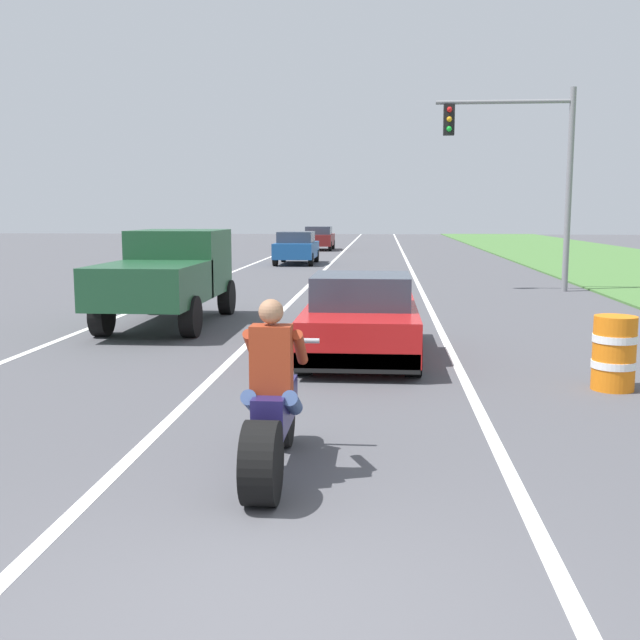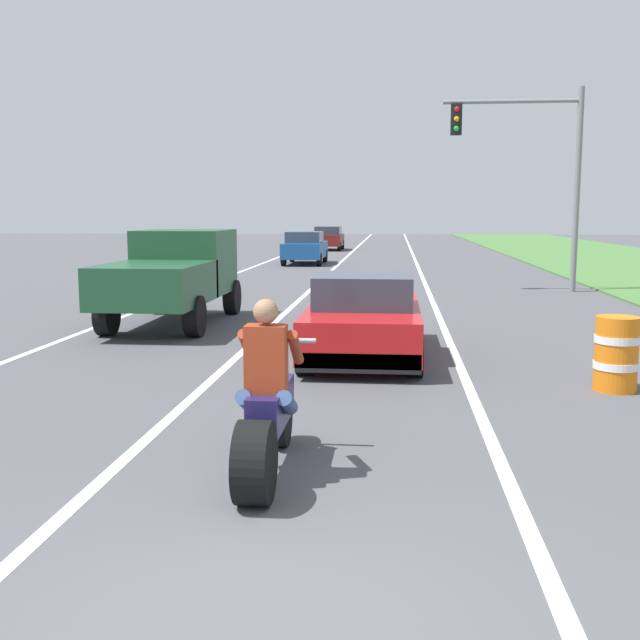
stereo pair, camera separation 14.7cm
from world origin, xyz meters
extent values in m
plane|color=#4C4C51|center=(0.00, 0.00, 0.00)|extent=(160.00, 160.00, 0.00)
cube|color=white|center=(-5.40, 20.00, 0.00)|extent=(0.14, 120.00, 0.01)
cube|color=white|center=(1.80, 20.00, 0.00)|extent=(0.14, 120.00, 0.01)
cube|color=white|center=(-1.80, 20.00, 0.00)|extent=(0.14, 120.00, 0.01)
cylinder|color=black|center=(-0.34, 1.80, 0.35)|extent=(0.28, 0.69, 0.69)
cylinder|color=black|center=(-0.34, 3.35, 0.31)|extent=(0.12, 0.63, 0.63)
cube|color=#1E194C|center=(-0.34, 2.63, 0.61)|extent=(0.28, 1.10, 0.36)
cylinder|color=#B2B2B7|center=(-0.34, 3.27, 0.68)|extent=(0.08, 0.36, 0.73)
cylinder|color=#A5A5AA|center=(-0.34, 3.25, 1.11)|extent=(0.70, 0.05, 0.05)
cube|color=#993319|center=(-0.34, 2.40, 1.09)|extent=(0.36, 0.24, 0.60)
sphere|color=#9E7051|center=(-0.34, 2.40, 1.51)|extent=(0.22, 0.22, 0.22)
cylinder|color=#384C7A|center=(-0.52, 2.43, 0.69)|extent=(0.14, 0.47, 0.32)
cylinder|color=#993319|center=(-0.56, 2.70, 1.14)|extent=(0.10, 0.51, 0.40)
cylinder|color=#384C7A|center=(-0.16, 2.43, 0.69)|extent=(0.14, 0.47, 0.32)
cylinder|color=#993319|center=(-0.12, 2.70, 1.14)|extent=(0.10, 0.51, 0.40)
cube|color=red|center=(0.28, 8.37, 0.53)|extent=(1.80, 4.30, 0.64)
cube|color=#333D4C|center=(0.28, 8.17, 1.11)|extent=(1.56, 1.70, 0.52)
cube|color=black|center=(0.28, 6.32, 0.29)|extent=(1.76, 0.20, 0.28)
cylinder|color=black|center=(-0.52, 9.97, 0.32)|extent=(0.24, 0.64, 0.64)
cylinder|color=black|center=(1.08, 9.97, 0.32)|extent=(0.24, 0.64, 0.64)
cylinder|color=black|center=(-0.52, 6.77, 0.32)|extent=(0.24, 0.64, 0.64)
cylinder|color=black|center=(1.08, 6.77, 0.32)|extent=(0.24, 0.64, 0.64)
cube|color=#1E4C2D|center=(-3.89, 12.47, 1.28)|extent=(1.90, 2.10, 1.40)
cube|color=#333D4C|center=(-3.89, 12.82, 1.67)|extent=(1.67, 0.29, 0.57)
cube|color=#1E4C2D|center=(-3.89, 10.22, 0.98)|extent=(1.90, 2.70, 0.80)
cylinder|color=black|center=(-4.76, 13.27, 0.40)|extent=(0.28, 0.80, 0.80)
cylinder|color=black|center=(-3.02, 13.27, 0.40)|extent=(0.28, 0.80, 0.80)
cylinder|color=black|center=(-4.76, 9.92, 0.40)|extent=(0.28, 0.80, 0.80)
cylinder|color=black|center=(-3.02, 9.92, 0.40)|extent=(0.28, 0.80, 0.80)
cylinder|color=gray|center=(6.12, 19.23, 3.00)|extent=(0.18, 0.18, 6.00)
cylinder|color=gray|center=(4.13, 19.23, 5.60)|extent=(3.98, 0.12, 0.12)
cube|color=black|center=(2.54, 19.23, 5.10)|extent=(0.32, 0.24, 0.90)
sphere|color=red|center=(2.54, 19.09, 5.38)|extent=(0.16, 0.16, 0.16)
sphere|color=orange|center=(2.54, 19.09, 5.10)|extent=(0.16, 0.16, 0.16)
sphere|color=green|center=(2.54, 19.09, 4.82)|extent=(0.16, 0.16, 0.16)
cylinder|color=orange|center=(3.72, 6.17, 0.50)|extent=(0.56, 0.56, 1.00)
cylinder|color=white|center=(3.72, 6.17, 0.70)|extent=(0.58, 0.58, 0.10)
cylinder|color=white|center=(3.72, 6.17, 0.35)|extent=(0.58, 0.58, 0.10)
cube|color=#194C8C|center=(-3.37, 30.73, 0.65)|extent=(1.76, 4.00, 0.70)
cube|color=#333D4C|center=(-3.37, 30.53, 1.25)|extent=(1.56, 2.00, 0.50)
cylinder|color=black|center=(-4.17, 32.13, 0.30)|extent=(0.20, 0.60, 0.60)
cylinder|color=black|center=(-2.57, 32.13, 0.30)|extent=(0.20, 0.60, 0.60)
cylinder|color=black|center=(-4.17, 29.33, 0.30)|extent=(0.20, 0.60, 0.60)
cylinder|color=black|center=(-2.57, 29.33, 0.30)|extent=(0.20, 0.60, 0.60)
cube|color=maroon|center=(-3.44, 43.96, 0.65)|extent=(1.76, 4.00, 0.70)
cube|color=#333D4C|center=(-3.44, 43.76, 1.25)|extent=(1.56, 2.00, 0.50)
cylinder|color=black|center=(-4.24, 45.36, 0.30)|extent=(0.20, 0.60, 0.60)
cylinder|color=black|center=(-2.64, 45.36, 0.30)|extent=(0.20, 0.60, 0.60)
cylinder|color=black|center=(-4.24, 42.56, 0.30)|extent=(0.20, 0.60, 0.60)
cylinder|color=black|center=(-2.64, 42.56, 0.30)|extent=(0.20, 0.60, 0.60)
camera|label=1|loc=(0.62, -4.03, 2.36)|focal=42.30mm
camera|label=2|loc=(0.77, -4.01, 2.36)|focal=42.30mm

